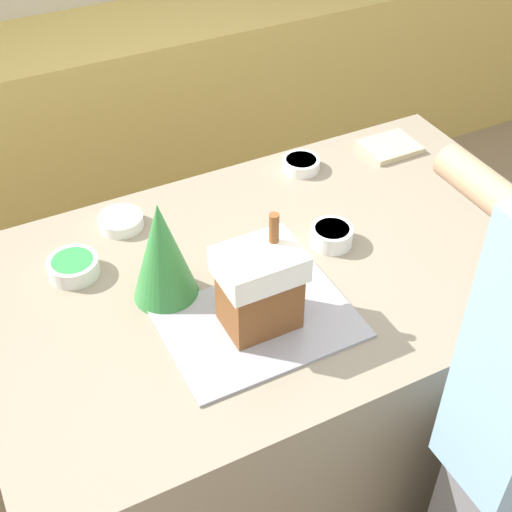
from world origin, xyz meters
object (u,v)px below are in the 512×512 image
Objects in this scene: decorative_tree at (162,252)px; candy_bowl_near_tray_left at (332,235)px; candy_bowl_near_tray_right at (73,266)px; baking_tray at (259,323)px; candy_bowl_beside_tree at (301,164)px; candy_bowl_behind_tray at (121,221)px; cookbook at (390,147)px; gingerbread_house at (260,287)px.

candy_bowl_near_tray_left is at bearing -1.94° from decorative_tree.
baking_tray is at bearing -47.62° from candy_bowl_near_tray_right.
baking_tray is at bearing -128.14° from candy_bowl_beside_tree.
candy_bowl_behind_tray is 0.72× the size of cookbook.
gingerbread_house is at bearing -145.51° from cookbook.
cookbook is at bearing 18.84° from decorative_tree.
candy_bowl_near_tray_left is (0.50, -0.34, 0.01)m from candy_bowl_behind_tray.
candy_bowl_near_tray_right is at bearing 163.43° from candy_bowl_near_tray_left.
candy_bowl_near_tray_right is at bearing 132.42° from gingerbread_house.
candy_bowl_beside_tree reaches higher than candy_bowl_behind_tray.
decorative_tree is 0.50m from candy_bowl_near_tray_left.
cookbook is (1.11, 0.13, -0.02)m from candy_bowl_near_tray_right.
baking_tray is 0.91m from cookbook.
candy_bowl_behind_tray is at bearing 145.69° from candy_bowl_near_tray_left.
decorative_tree is at bearing -161.16° from cookbook.
candy_bowl_near_tray_left is (0.49, -0.02, -0.11)m from decorative_tree.
candy_bowl_beside_tree is at bearing 174.30° from cookbook.
gingerbread_house is 1.04× the size of decorative_tree.
baking_tray is 3.98× the size of candy_bowl_near_tray_left.
candy_bowl_beside_tree reaches higher than cookbook.
decorative_tree is 0.70m from candy_bowl_beside_tree.
gingerbread_house is 2.51× the size of candy_bowl_beside_tree.
decorative_tree reaches higher than candy_bowl_near_tray_left.
decorative_tree is 2.42× the size of candy_bowl_beside_tree.
candy_bowl_beside_tree is at bearing 11.51° from candy_bowl_near_tray_right.
gingerbread_house is 0.92m from cookbook.
decorative_tree is at bearing -87.88° from candy_bowl_behind_tray.
candy_bowl_near_tray_left is at bearing 30.17° from baking_tray.
baking_tray is 0.56m from candy_bowl_behind_tray.
candy_bowl_behind_tray is 1.08× the size of candy_bowl_near_tray_left.
candy_bowl_near_tray_right is 1.11m from cookbook.
candy_bowl_near_tray_right reaches higher than cookbook.
cookbook is (0.43, 0.33, -0.02)m from candy_bowl_near_tray_left.
candy_bowl_near_tray_left is at bearing -142.54° from cookbook.
decorative_tree is 2.13× the size of candy_bowl_near_tray_right.
candy_bowl_beside_tree is at bearing 51.87° from gingerbread_house.
gingerbread_house reaches higher than candy_bowl_near_tray_right.
candy_bowl_behind_tray is 0.93m from cookbook.
candy_bowl_beside_tree is 0.67× the size of cookbook.
decorative_tree is 2.26× the size of candy_bowl_behind_tray.
cookbook is (0.75, 0.52, -0.12)m from gingerbread_house.
candy_bowl_beside_tree is at bearing 1.97° from candy_bowl_behind_tray.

